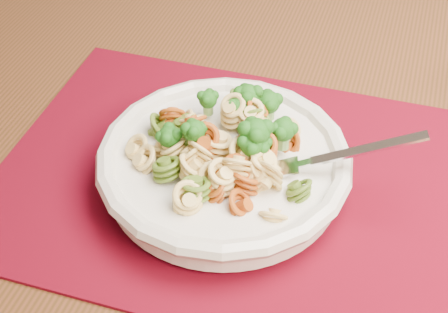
{
  "coord_description": "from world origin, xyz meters",
  "views": [
    {
      "loc": [
        -0.6,
        -0.01,
        1.21
      ],
      "look_at": [
        -0.61,
        0.44,
        0.79
      ],
      "focal_mm": 50.0,
      "sensor_mm": 36.0,
      "label": 1
    }
  ],
  "objects": [
    {
      "name": "fork",
      "position": [
        -0.55,
        0.42,
        0.79
      ],
      "size": [
        0.18,
        0.03,
        0.08
      ],
      "primitive_type": null,
      "rotation": [
        0.0,
        -0.35,
        -0.02
      ],
      "color": "silver",
      "rests_on": "pasta_bowl"
    },
    {
      "name": "placemat",
      "position": [
        -0.61,
        0.45,
        0.75
      ],
      "size": [
        0.55,
        0.48,
        0.0
      ],
      "primitive_type": "cube",
      "rotation": [
        0.0,
        0.0,
        -0.28
      ],
      "color": "#590311",
      "rests_on": "dining_table"
    },
    {
      "name": "pasta_broccoli_heap",
      "position": [
        -0.61,
        0.44,
        0.79
      ],
      "size": [
        0.22,
        0.22,
        0.06
      ],
      "primitive_type": null,
      "color": "#E9CB73",
      "rests_on": "pasta_bowl"
    },
    {
      "name": "dining_table",
      "position": [
        -0.65,
        0.6,
        0.63
      ],
      "size": [
        1.44,
        1.14,
        0.75
      ],
      "rotation": [
        0.0,
        0.0,
        -0.3
      ],
      "color": "#5B2E19",
      "rests_on": "ground"
    },
    {
      "name": "pasta_bowl",
      "position": [
        -0.61,
        0.44,
        0.78
      ],
      "size": [
        0.26,
        0.26,
        0.05
      ],
      "color": "silver",
      "rests_on": "placemat"
    }
  ]
}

